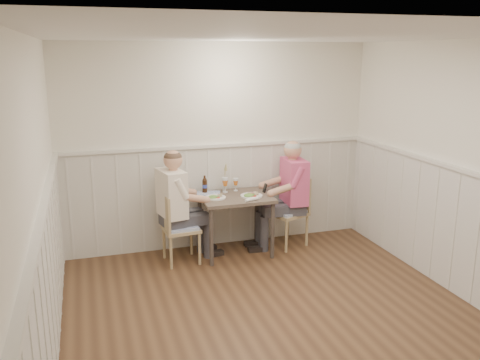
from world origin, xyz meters
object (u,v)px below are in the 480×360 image
Objects in this scene: diner_cream at (176,215)px; beer_bottle at (205,185)px; chair_right at (291,208)px; man_in_pink at (290,202)px; grass_vase at (224,178)px; chair_left at (177,225)px; dining_table at (235,204)px.

beer_bottle is (0.43, 0.28, 0.26)m from diner_cream.
man_in_pink reaches higher than chair_right.
grass_vase is at bearing 22.39° from diner_cream.
chair_right is 0.12m from man_in_pink.
grass_vase is at bearing 167.94° from chair_right.
chair_right is 0.97m from grass_vase.
chair_left is at bearing -142.58° from beer_bottle.
chair_left is 0.13m from diner_cream.
beer_bottle is 0.26m from grass_vase.
diner_cream is (-1.53, -0.10, 0.09)m from chair_right.
beer_bottle is (-1.08, 0.22, 0.25)m from man_in_pink.
man_in_pink reaches higher than diner_cream.
man_in_pink is 1.51m from diner_cream.
dining_table is 0.76m from man_in_pink.
chair_left is 0.66m from beer_bottle.
chair_left is 0.61× the size of man_in_pink.
chair_left is at bearing -153.95° from grass_vase.
chair_left is 3.87× the size of beer_bottle.
beer_bottle reaches higher than dining_table.
dining_table is 0.46m from beer_bottle.
diner_cream reaches higher than chair_right.
chair_right reaches higher than chair_left.
grass_vase reaches higher than chair_left.
man_in_pink is 1.13m from beer_bottle.
chair_left is 0.62× the size of diner_cream.
chair_left is at bearing -92.60° from diner_cream.
grass_vase is at bearing 1.20° from beer_bottle.
grass_vase reaches higher than chair_right.
grass_vase is (-0.85, 0.18, 0.43)m from chair_right.
dining_table is at bearing -177.59° from man_in_pink.
chair_left is (-0.75, -0.07, -0.18)m from dining_table.
dining_table is 2.33× the size of grass_vase.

